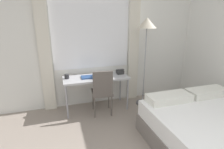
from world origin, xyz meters
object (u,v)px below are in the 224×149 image
object	(u,v)px
desk_chair	(102,90)
standing_lamp	(147,31)
telephone	(120,72)
desk	(96,80)
book	(88,77)
mug	(67,77)

from	to	relation	value
desk_chair	standing_lamp	size ratio (longest dim) A/B	0.50
standing_lamp	telephone	size ratio (longest dim) A/B	10.88
desk	telephone	bearing A→B (deg)	5.85
telephone	book	distance (m)	0.72
telephone	book	bearing A→B (deg)	-175.22
desk_chair	book	distance (m)	0.41
telephone	book	xyz separation A→B (m)	(-0.71, -0.06, -0.03)
desk_chair	mug	world-z (taller)	desk_chair
mug	desk	bearing A→B (deg)	-5.56
standing_lamp	book	world-z (taller)	standing_lamp
mug	desk_chair	bearing A→B (deg)	-27.65
book	mug	world-z (taller)	mug
book	mug	xyz separation A→B (m)	(-0.42, 0.06, 0.03)
book	mug	distance (m)	0.43
desk	telephone	xyz separation A→B (m)	(0.56, 0.06, 0.10)
desk_chair	desk	bearing A→B (deg)	108.60
desk	mug	size ratio (longest dim) A/B	14.58
telephone	book	size ratio (longest dim) A/B	0.62
desk_chair	mug	distance (m)	0.77
desk_chair	book	bearing A→B (deg)	134.35
standing_lamp	desk	bearing A→B (deg)	175.86
desk_chair	telephone	xyz separation A→B (m)	(0.49, 0.34, 0.24)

